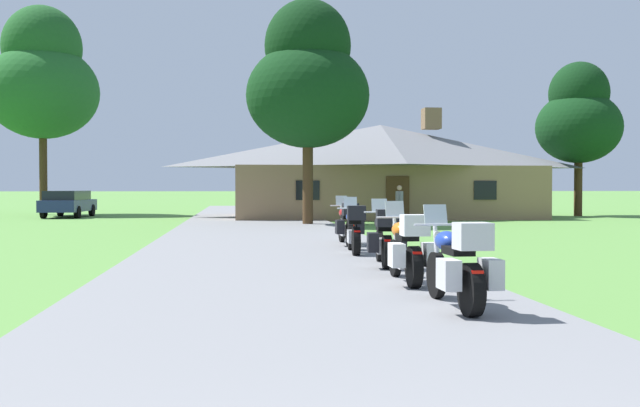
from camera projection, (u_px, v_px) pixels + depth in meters
name	position (u px, v px, depth m)	size (l,w,h in m)	color
ground_plane	(266.00, 240.00, 21.82)	(500.00, 500.00, 0.00)	#56893D
asphalt_driveway	(268.00, 244.00, 19.83)	(6.40, 80.00, 0.06)	slate
motorcycle_blue_nearest_to_camera	(459.00, 266.00, 9.09)	(0.73, 2.08, 1.30)	black
motorcycle_orange_second_in_row	(407.00, 249.00, 11.54)	(0.73, 2.08, 1.30)	black
motorcycle_black_third_in_row	(384.00, 238.00, 14.06)	(0.84, 2.08, 1.30)	black
motorcycle_blue_fourth_in_row	(354.00, 229.00, 16.88)	(0.66, 2.08, 1.30)	black
motorcycle_red_farthest_in_row	(347.00, 224.00, 19.33)	(0.72, 2.08, 1.30)	black
stone_lodge	(381.00, 170.00, 38.21)	(16.05, 8.82, 5.76)	#896B4C
bystander_gray_shirt_near_lodge	(399.00, 203.00, 30.77)	(0.26, 0.55, 1.67)	black
tree_left_far	(42.00, 79.00, 41.56)	(6.33, 6.33, 11.96)	#422D19
tree_right_of_lodge	(579.00, 117.00, 39.79)	(4.62, 4.62, 8.45)	#422D19
tree_by_lodge_front	(308.00, 81.00, 30.23)	(5.14, 5.14, 9.39)	#422D19
parked_navy_suv_far_left	(68.00, 203.00, 38.30)	(2.10, 4.69, 1.40)	navy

